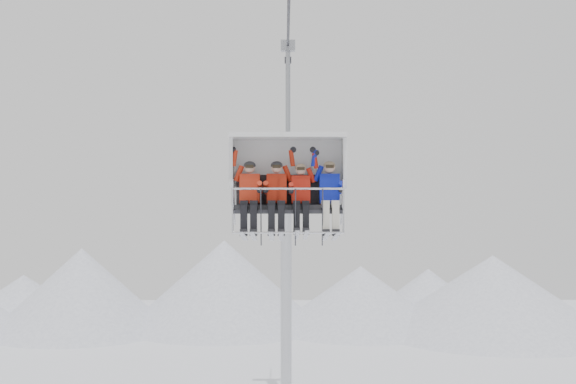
{
  "coord_description": "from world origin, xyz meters",
  "views": [
    {
      "loc": [
        -0.06,
        -14.63,
        10.04
      ],
      "look_at": [
        0.0,
        0.0,
        10.26
      ],
      "focal_mm": 45.0,
      "sensor_mm": 36.0,
      "label": 1
    }
  ],
  "objects_px": {
    "chairlift_carrier": "(288,172)",
    "skier_far_left": "(250,194)",
    "lift_tower_right": "(286,287)",
    "skier_far_right": "(330,194)",
    "skier_center_left": "(277,194)",
    "skier_center_right": "(301,196)"
  },
  "relations": [
    {
      "from": "skier_far_left",
      "to": "skier_center_left",
      "type": "bearing_deg",
      "value": 0.0
    },
    {
      "from": "chairlift_carrier",
      "to": "skier_center_left",
      "type": "relative_size",
      "value": 2.36
    },
    {
      "from": "lift_tower_right",
      "to": "skier_far_right",
      "type": "bearing_deg",
      "value": -87.77
    },
    {
      "from": "chairlift_carrier",
      "to": "skier_far_left",
      "type": "bearing_deg",
      "value": -158.87
    },
    {
      "from": "skier_far_left",
      "to": "skier_far_right",
      "type": "relative_size",
      "value": 1.0
    },
    {
      "from": "lift_tower_right",
      "to": "skier_far_right",
      "type": "relative_size",
      "value": 7.99
    },
    {
      "from": "skier_center_left",
      "to": "skier_center_right",
      "type": "height_order",
      "value": "skier_center_left"
    },
    {
      "from": "lift_tower_right",
      "to": "skier_far_right",
      "type": "height_order",
      "value": "lift_tower_right"
    },
    {
      "from": "skier_far_left",
      "to": "skier_far_right",
      "type": "bearing_deg",
      "value": 0.0
    },
    {
      "from": "chairlift_carrier",
      "to": "skier_far_left",
      "type": "relative_size",
      "value": 2.36
    },
    {
      "from": "skier_far_left",
      "to": "chairlift_carrier",
      "type": "bearing_deg",
      "value": 21.13
    },
    {
      "from": "skier_far_left",
      "to": "skier_center_left",
      "type": "relative_size",
      "value": 1.0
    },
    {
      "from": "lift_tower_right",
      "to": "skier_center_left",
      "type": "bearing_deg",
      "value": -90.61
    },
    {
      "from": "skier_center_left",
      "to": "lift_tower_right",
      "type": "bearing_deg",
      "value": 89.39
    },
    {
      "from": "lift_tower_right",
      "to": "skier_far_right",
      "type": "distance_m",
      "value": 22.37
    },
    {
      "from": "chairlift_carrier",
      "to": "skier_far_right",
      "type": "relative_size",
      "value": 2.36
    },
    {
      "from": "lift_tower_right",
      "to": "skier_far_left",
      "type": "height_order",
      "value": "lift_tower_right"
    },
    {
      "from": "lift_tower_right",
      "to": "skier_far_right",
      "type": "xyz_separation_m",
      "value": [
        0.85,
        -21.91,
        4.43
      ]
    },
    {
      "from": "skier_center_left",
      "to": "skier_far_right",
      "type": "relative_size",
      "value": 1.0
    },
    {
      "from": "skier_far_left",
      "to": "skier_far_right",
      "type": "height_order",
      "value": "same"
    },
    {
      "from": "chairlift_carrier",
      "to": "skier_center_left",
      "type": "height_order",
      "value": "chairlift_carrier"
    },
    {
      "from": "chairlift_carrier",
      "to": "skier_center_left",
      "type": "bearing_deg",
      "value": -127.47
    }
  ]
}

